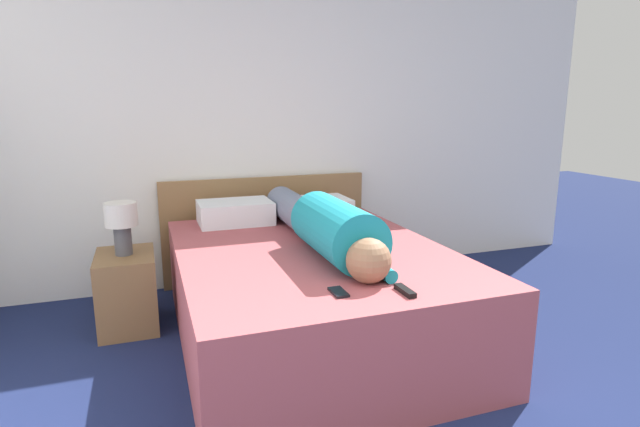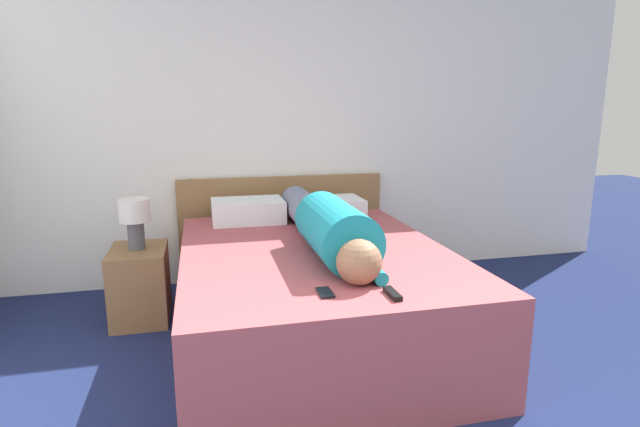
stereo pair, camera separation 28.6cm
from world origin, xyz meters
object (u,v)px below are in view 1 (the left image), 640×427
at_px(pillow_second, 316,208).
at_px(bed, 312,294).
at_px(cell_phone, 338,292).
at_px(tv_remote, 405,291).
at_px(person_lying, 323,225).
at_px(table_lamp, 121,221).
at_px(pillow_near_headboard, 235,212).
at_px(nightstand, 127,291).

bearing_deg(pillow_second, bed, -110.80).
bearing_deg(bed, cell_phone, -99.05).
bearing_deg(tv_remote, bed, 101.45).
bearing_deg(cell_phone, pillow_second, 74.68).
xyz_separation_m(person_lying, pillow_second, (0.24, 0.83, -0.07)).
distance_m(bed, pillow_second, 0.95).
relative_size(table_lamp, pillow_second, 0.68).
height_order(table_lamp, person_lying, person_lying).
height_order(table_lamp, cell_phone, table_lamp).
relative_size(table_lamp, pillow_near_headboard, 0.65).
relative_size(table_lamp, tv_remote, 2.30).
bearing_deg(nightstand, cell_phone, -53.58).
xyz_separation_m(pillow_near_headboard, tv_remote, (0.50, -1.68, -0.07)).
relative_size(pillow_second, tv_remote, 3.36).
xyz_separation_m(pillow_near_headboard, pillow_second, (0.64, 0.00, -0.01)).
distance_m(person_lying, tv_remote, 0.86).
bearing_deg(pillow_near_headboard, person_lying, -64.63).
relative_size(bed, pillow_second, 4.12).
distance_m(table_lamp, tv_remote, 1.91).
distance_m(bed, table_lamp, 1.31).
relative_size(nightstand, person_lying, 0.28).
relative_size(person_lying, pillow_near_headboard, 3.34).
bearing_deg(table_lamp, pillow_second, 10.14).
bearing_deg(table_lamp, nightstand, 0.00).
height_order(nightstand, table_lamp, table_lamp).
bearing_deg(nightstand, pillow_near_headboard, 18.03).
relative_size(bed, cell_phone, 15.98).
xyz_separation_m(table_lamp, tv_remote, (1.27, -1.43, -0.12)).
bearing_deg(person_lying, tv_remote, -83.13).
bearing_deg(nightstand, table_lamp, 180.00).
bearing_deg(pillow_near_headboard, bed, -68.50).
relative_size(table_lamp, cell_phone, 2.65).
xyz_separation_m(bed, person_lying, (0.07, -0.01, 0.44)).
bearing_deg(table_lamp, bed, -27.38).
relative_size(nightstand, cell_phone, 3.86).
bearing_deg(pillow_near_headboard, tv_remote, -73.50).
height_order(pillow_second, cell_phone, pillow_second).
height_order(person_lying, pillow_second, person_lying).
height_order(table_lamp, pillow_near_headboard, table_lamp).
height_order(bed, nightstand, bed).
xyz_separation_m(person_lying, pillow_near_headboard, (-0.40, 0.83, -0.06)).
relative_size(bed, tv_remote, 13.85).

